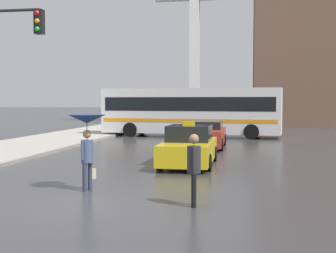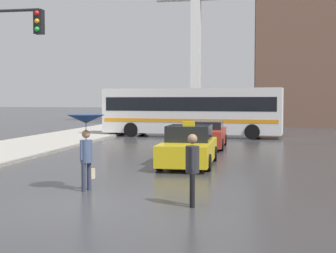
{
  "view_description": "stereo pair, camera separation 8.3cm",
  "coord_description": "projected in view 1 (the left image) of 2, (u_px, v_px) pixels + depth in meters",
  "views": [
    {
      "loc": [
        3.6,
        -10.11,
        2.44
      ],
      "look_at": [
        0.42,
        8.3,
        1.4
      ],
      "focal_mm": 50.0,
      "sensor_mm": 36.0,
      "label": 1
    },
    {
      "loc": [
        3.68,
        -10.1,
        2.44
      ],
      "look_at": [
        0.42,
        8.3,
        1.4
      ],
      "focal_mm": 50.0,
      "sensor_mm": 36.0,
      "label": 2
    }
  ],
  "objects": [
    {
      "name": "ground_plane",
      "position": [
        89.0,
        207.0,
        10.7
      ],
      "size": [
        300.0,
        300.0,
        0.0
      ],
      "primitive_type": "plane",
      "color": "#38383A"
    },
    {
      "name": "taxi",
      "position": [
        189.0,
        147.0,
        17.66
      ],
      "size": [
        1.91,
        4.43,
        1.66
      ],
      "rotation": [
        0.0,
        0.0,
        3.14
      ],
      "color": "gold",
      "rests_on": "ground_plane"
    },
    {
      "name": "sedan_red",
      "position": [
        206.0,
        135.0,
        24.22
      ],
      "size": [
        1.91,
        4.76,
        1.36
      ],
      "rotation": [
        0.0,
        0.0,
        3.14
      ],
      "color": "#A52D23",
      "rests_on": "ground_plane"
    },
    {
      "name": "city_bus",
      "position": [
        191.0,
        110.0,
        31.43
      ],
      "size": [
        12.13,
        3.69,
        3.25
      ],
      "rotation": [
        0.0,
        0.0,
        -1.67
      ],
      "color": "silver",
      "rests_on": "ground_plane"
    },
    {
      "name": "pedestrian_with_umbrella",
      "position": [
        87.0,
        130.0,
        12.56
      ],
      "size": [
        1.02,
        1.02,
        2.06
      ],
      "rotation": [
        0.0,
        0.0,
        1.21
      ],
      "color": "#2D3347",
      "rests_on": "ground_plane"
    },
    {
      "name": "pedestrian_man",
      "position": [
        194.0,
        164.0,
        10.73
      ],
      "size": [
        0.35,
        0.47,
        1.68
      ],
      "rotation": [
        0.0,
        0.0,
        -1.45
      ],
      "color": "black",
      "rests_on": "ground_plane"
    },
    {
      "name": "monument_cross",
      "position": [
        195.0,
        23.0,
        44.02
      ],
      "size": [
        7.54,
        0.9,
        17.13
      ],
      "color": "white",
      "rests_on": "ground_plane"
    }
  ]
}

